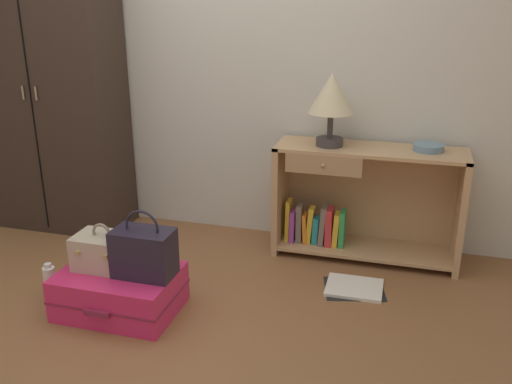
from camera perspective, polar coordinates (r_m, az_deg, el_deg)
ground_plane at (r=2.98m, az=-11.44°, el=-14.23°), size 9.00×9.00×0.00m
back_wall at (r=3.88m, az=-2.45°, el=14.64°), size 6.40×0.10×2.60m
wardrobe at (r=4.22m, az=-20.21°, el=9.99°), size 0.97×0.47×2.03m
bookshelf at (r=3.67m, az=10.47°, el=-1.04°), size 1.18×0.38×0.74m
table_lamp at (r=3.47m, az=7.72°, el=9.62°), size 0.28×0.28×0.45m
bowl at (r=3.55m, az=17.20°, el=4.38°), size 0.19×0.19×0.04m
suitcase_large at (r=3.16m, az=-13.74°, el=-9.81°), size 0.63×0.47×0.23m
train_case at (r=3.13m, az=-15.36°, el=-5.84°), size 0.30×0.22×0.26m
handbag at (r=2.98m, az=-11.39°, el=-6.05°), size 0.32×0.19×0.37m
bottle at (r=3.39m, az=-20.29°, el=-8.64°), size 0.07×0.07×0.22m
open_book_on_floor at (r=3.37m, az=10.00°, el=-9.61°), size 0.40×0.35×0.02m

